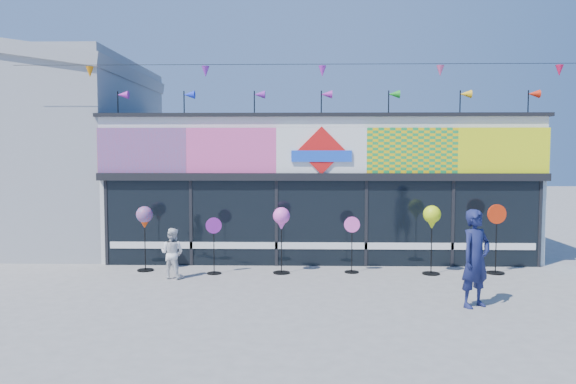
{
  "coord_description": "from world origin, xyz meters",
  "views": [
    {
      "loc": [
        -0.54,
        -11.53,
        3.04
      ],
      "look_at": [
        -0.86,
        2.0,
        2.09
      ],
      "focal_mm": 35.0,
      "sensor_mm": 36.0,
      "label": 1
    }
  ],
  "objects_px": {
    "spinner_0": "(145,219)",
    "adult_man": "(476,258)",
    "spinner_3": "(352,243)",
    "child": "(172,253)",
    "spinner_5": "(496,237)",
    "spinner_4": "(432,219)",
    "spinner_2": "(281,221)",
    "spinner_1": "(214,244)"
  },
  "relations": [
    {
      "from": "spinner_0",
      "to": "adult_man",
      "type": "bearing_deg",
      "value": -23.39
    },
    {
      "from": "spinner_3",
      "to": "child",
      "type": "distance_m",
      "value": 4.47
    },
    {
      "from": "spinner_5",
      "to": "child",
      "type": "bearing_deg",
      "value": -174.92
    },
    {
      "from": "spinner_4",
      "to": "spinner_2",
      "type": "bearing_deg",
      "value": 179.68
    },
    {
      "from": "adult_man",
      "to": "child",
      "type": "bearing_deg",
      "value": 127.2
    },
    {
      "from": "spinner_1",
      "to": "child",
      "type": "xyz_separation_m",
      "value": [
        -0.93,
        -0.52,
        -0.14
      ]
    },
    {
      "from": "spinner_0",
      "to": "spinner_4",
      "type": "relative_size",
      "value": 0.96
    },
    {
      "from": "spinner_1",
      "to": "spinner_5",
      "type": "distance_m",
      "value": 7.09
    },
    {
      "from": "spinner_4",
      "to": "adult_man",
      "type": "xyz_separation_m",
      "value": [
        0.17,
        -2.98,
        -0.42
      ]
    },
    {
      "from": "spinner_0",
      "to": "spinner_4",
      "type": "height_order",
      "value": "spinner_4"
    },
    {
      "from": "spinner_1",
      "to": "child",
      "type": "bearing_deg",
      "value": -150.84
    },
    {
      "from": "spinner_0",
      "to": "spinner_5",
      "type": "distance_m",
      "value": 8.93
    },
    {
      "from": "spinner_4",
      "to": "child",
      "type": "bearing_deg",
      "value": -174.63
    },
    {
      "from": "spinner_1",
      "to": "adult_man",
      "type": "height_order",
      "value": "adult_man"
    },
    {
      "from": "spinner_3",
      "to": "spinner_4",
      "type": "xyz_separation_m",
      "value": [
        1.97,
        -0.15,
        0.63
      ]
    },
    {
      "from": "spinner_0",
      "to": "spinner_4",
      "type": "xyz_separation_m",
      "value": [
        7.28,
        -0.25,
        0.05
      ]
    },
    {
      "from": "spinner_0",
      "to": "spinner_3",
      "type": "height_order",
      "value": "spinner_0"
    },
    {
      "from": "spinner_5",
      "to": "adult_man",
      "type": "xyz_separation_m",
      "value": [
        -1.47,
        -3.09,
        0.04
      ]
    },
    {
      "from": "child",
      "to": "spinner_4",
      "type": "bearing_deg",
      "value": -158.42
    },
    {
      "from": "spinner_4",
      "to": "adult_man",
      "type": "bearing_deg",
      "value": -86.64
    },
    {
      "from": "child",
      "to": "spinner_3",
      "type": "bearing_deg",
      "value": -154.15
    },
    {
      "from": "spinner_4",
      "to": "child",
      "type": "height_order",
      "value": "spinner_4"
    },
    {
      "from": "spinner_1",
      "to": "spinner_4",
      "type": "relative_size",
      "value": 0.82
    },
    {
      "from": "spinner_1",
      "to": "child",
      "type": "relative_size",
      "value": 1.16
    },
    {
      "from": "spinner_0",
      "to": "spinner_5",
      "type": "height_order",
      "value": "spinner_5"
    },
    {
      "from": "spinner_3",
      "to": "spinner_4",
      "type": "height_order",
      "value": "spinner_4"
    },
    {
      "from": "spinner_3",
      "to": "adult_man",
      "type": "bearing_deg",
      "value": -55.53
    },
    {
      "from": "spinner_1",
      "to": "adult_man",
      "type": "relative_size",
      "value": 0.74
    },
    {
      "from": "child",
      "to": "spinner_1",
      "type": "bearing_deg",
      "value": -134.62
    },
    {
      "from": "spinner_4",
      "to": "spinner_5",
      "type": "relative_size",
      "value": 0.99
    },
    {
      "from": "spinner_2",
      "to": "adult_man",
      "type": "bearing_deg",
      "value": -37.36
    },
    {
      "from": "spinner_1",
      "to": "spinner_3",
      "type": "xyz_separation_m",
      "value": [
        3.47,
        0.23,
        0.0
      ]
    },
    {
      "from": "spinner_0",
      "to": "spinner_4",
      "type": "bearing_deg",
      "value": -1.93
    },
    {
      "from": "child",
      "to": "spinner_5",
      "type": "bearing_deg",
      "value": -158.7
    },
    {
      "from": "spinner_3",
      "to": "spinner_5",
      "type": "bearing_deg",
      "value": -0.56
    },
    {
      "from": "spinner_0",
      "to": "adult_man",
      "type": "distance_m",
      "value": 8.13
    },
    {
      "from": "spinner_2",
      "to": "spinner_3",
      "type": "height_order",
      "value": "spinner_2"
    },
    {
      "from": "child",
      "to": "adult_man",
      "type": "bearing_deg",
      "value": 176.28
    },
    {
      "from": "spinner_4",
      "to": "child",
      "type": "xyz_separation_m",
      "value": [
        -6.38,
        -0.6,
        -0.77
      ]
    },
    {
      "from": "spinner_0",
      "to": "child",
      "type": "distance_m",
      "value": 1.43
    },
    {
      "from": "spinner_4",
      "to": "spinner_5",
      "type": "bearing_deg",
      "value": 3.95
    },
    {
      "from": "spinner_2",
      "to": "spinner_5",
      "type": "xyz_separation_m",
      "value": [
        5.39,
        0.09,
        -0.41
      ]
    }
  ]
}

